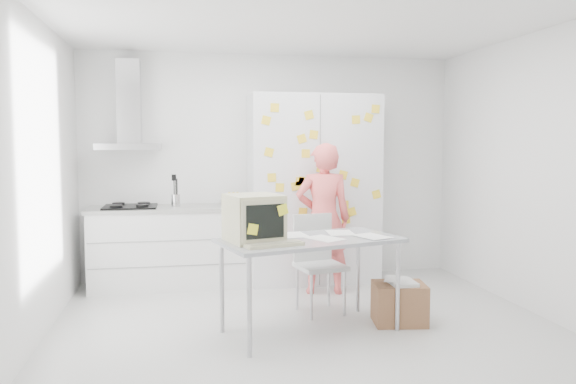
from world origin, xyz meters
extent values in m
cube|color=silver|center=(0.00, 0.00, -0.01)|extent=(4.50, 4.00, 0.02)
cube|color=white|center=(0.00, 2.00, 1.35)|extent=(4.50, 0.02, 2.70)
cube|color=white|center=(-2.25, 0.00, 1.35)|extent=(0.02, 4.00, 2.70)
cube|color=white|center=(2.25, 0.00, 1.35)|extent=(0.02, 4.00, 2.70)
cube|color=white|center=(0.00, 0.00, 2.70)|extent=(4.50, 4.00, 0.02)
cube|color=white|center=(-1.20, 1.70, 0.44)|extent=(1.80, 0.60, 0.88)
cube|color=gray|center=(-1.20, 1.40, 0.58)|extent=(1.76, 0.01, 0.01)
cube|color=gray|center=(-1.20, 1.40, 0.30)|extent=(1.76, 0.01, 0.01)
cube|color=#9E9E99|center=(-1.20, 1.70, 0.90)|extent=(1.84, 0.63, 0.04)
cube|color=black|center=(-1.65, 1.70, 0.93)|extent=(0.58, 0.50, 0.03)
cylinder|color=black|center=(-1.79, 1.58, 0.95)|extent=(0.14, 0.14, 0.02)
cylinder|color=black|center=(-1.51, 1.58, 0.95)|extent=(0.14, 0.14, 0.02)
cylinder|color=black|center=(-1.79, 1.82, 0.95)|extent=(0.14, 0.14, 0.02)
cylinder|color=black|center=(-1.51, 1.82, 0.95)|extent=(0.14, 0.14, 0.02)
cylinder|color=silver|center=(-1.15, 1.70, 0.99)|extent=(0.10, 0.10, 0.14)
cylinder|color=black|center=(-1.16, 1.71, 1.09)|extent=(0.01, 0.01, 0.30)
cylinder|color=black|center=(-1.13, 1.69, 1.09)|extent=(0.01, 0.01, 0.30)
cylinder|color=black|center=(-1.15, 1.72, 1.09)|extent=(0.01, 0.01, 0.30)
cube|color=black|center=(-1.16, 1.71, 1.25)|extent=(0.05, 0.01, 0.07)
imported|color=white|center=(-0.50, 1.70, 0.96)|extent=(0.31, 0.31, 0.08)
sphere|color=#B2140F|center=(-0.56, 1.72, 0.99)|extent=(0.08, 0.08, 0.08)
sphere|color=#B2140F|center=(-0.47, 1.65, 0.99)|extent=(0.08, 0.08, 0.08)
sphere|color=#B2140F|center=(-0.43, 1.74, 0.99)|extent=(0.08, 0.08, 0.08)
cylinder|color=yellow|center=(-0.52, 1.72, 1.03)|extent=(0.09, 0.17, 0.10)
cylinder|color=yellow|center=(-0.49, 1.72, 1.03)|extent=(0.04, 0.17, 0.10)
cylinder|color=yellow|center=(-0.47, 1.72, 1.03)|extent=(0.08, 0.17, 0.10)
cube|color=silver|center=(-1.65, 1.75, 1.60)|extent=(0.70, 0.48, 0.07)
cube|color=silver|center=(-1.65, 1.87, 2.10)|extent=(0.26, 0.24, 0.95)
cube|color=silver|center=(0.45, 1.68, 1.10)|extent=(1.50, 0.65, 2.20)
cube|color=slate|center=(0.45, 1.35, 1.10)|extent=(0.01, 0.01, 2.16)
cube|color=silver|center=(0.39, 1.34, 1.10)|extent=(0.02, 0.02, 0.30)
cube|color=silver|center=(0.51, 1.34, 1.10)|extent=(0.02, 0.02, 0.30)
cube|color=yellow|center=(0.86, 1.34, 1.90)|extent=(0.10, 0.00, 0.10)
cube|color=yellow|center=(1.01, 1.34, 1.93)|extent=(0.12, 0.00, 0.12)
cube|color=yellow|center=(1.12, 1.34, 1.05)|extent=(0.12, 0.00, 0.12)
cube|color=yellow|center=(0.22, 1.34, 1.21)|extent=(0.10, 0.00, 0.10)
cube|color=yellow|center=(0.46, 1.34, 1.35)|extent=(0.12, 0.00, 0.12)
cube|color=yellow|center=(0.83, 1.34, 0.86)|extent=(0.12, 0.00, 0.12)
cube|color=yellow|center=(0.25, 1.34, 0.87)|extent=(0.10, 0.00, 0.10)
cube|color=yellow|center=(0.32, 1.34, 1.95)|extent=(0.12, 0.00, 0.12)
cube|color=yellow|center=(0.54, 1.34, 0.81)|extent=(0.12, 0.00, 0.12)
cube|color=yellow|center=(0.86, 1.34, 1.19)|extent=(0.12, 0.00, 0.12)
cube|color=yellow|center=(0.74, 1.34, 0.94)|extent=(0.10, 0.00, 0.10)
cube|color=yellow|center=(0.24, 1.34, 1.69)|extent=(0.12, 0.00, 0.12)
cube|color=yellow|center=(-0.01, 1.34, 1.15)|extent=(0.10, 0.00, 0.10)
cube|color=yellow|center=(-0.10, 1.34, 1.26)|extent=(0.10, 0.00, 0.10)
cube|color=yellow|center=(-0.16, 1.34, 1.89)|extent=(0.11, 0.00, 0.11)
cube|color=yellow|center=(0.38, 1.34, 0.59)|extent=(0.10, 0.00, 0.10)
cube|color=yellow|center=(0.25, 1.34, 1.22)|extent=(0.11, 0.00, 0.11)
cube|color=yellow|center=(0.99, 1.34, 0.59)|extent=(0.11, 0.00, 0.11)
cube|color=yellow|center=(1.09, 1.34, 2.03)|extent=(0.10, 0.00, 0.10)
cube|color=yellow|center=(0.28, 1.34, 1.53)|extent=(0.10, 0.00, 0.10)
cube|color=yellow|center=(0.17, 1.34, 1.16)|extent=(0.11, 0.00, 0.11)
cube|color=yellow|center=(0.63, 1.34, 0.52)|extent=(0.10, 0.00, 0.10)
cube|color=yellow|center=(-0.07, 1.34, 2.03)|extent=(0.10, 0.00, 0.10)
cube|color=yellow|center=(-0.13, 1.34, 1.54)|extent=(0.12, 0.00, 0.12)
cube|color=yellow|center=(0.76, 1.34, 0.77)|extent=(0.11, 0.00, 0.11)
cube|color=yellow|center=(0.37, 1.34, 1.73)|extent=(0.11, 0.00, 0.11)
cube|color=yellow|center=(0.72, 1.34, 1.28)|extent=(0.11, 0.00, 0.11)
cube|color=yellow|center=(0.47, 1.34, 0.80)|extent=(0.11, 0.00, 0.11)
imported|color=#FD6562|center=(0.43, 1.10, 0.82)|extent=(0.65, 0.47, 1.64)
cube|color=#979AA1|center=(0.00, -0.11, 0.81)|extent=(1.67, 1.13, 0.03)
cylinder|color=#ABAAAF|center=(-0.59, -0.60, 0.39)|extent=(0.05, 0.05, 0.78)
cylinder|color=#ABAAAF|center=(0.76, -0.23, 0.39)|extent=(0.05, 0.05, 0.78)
cylinder|color=#ABAAAF|center=(-0.75, 0.01, 0.39)|extent=(0.05, 0.05, 0.78)
cylinder|color=#ABAAAF|center=(0.59, 0.37, 0.39)|extent=(0.05, 0.05, 0.78)
cube|color=#BEBA8D|center=(-0.49, -0.16, 1.02)|extent=(0.51, 0.53, 0.39)
cube|color=#BEBA8D|center=(-0.43, -0.38, 1.02)|extent=(0.38, 0.12, 0.35)
cube|color=black|center=(-0.43, -0.39, 1.02)|extent=(0.32, 0.09, 0.27)
cube|color=yellow|center=(-0.54, -0.42, 0.96)|extent=(0.10, 0.03, 0.10)
cube|color=yellow|center=(-0.28, -0.35, 1.10)|extent=(0.10, 0.03, 0.10)
cube|color=#BEBA8D|center=(-0.37, -0.41, 0.84)|extent=(0.50, 0.28, 0.03)
cube|color=gray|center=(-0.37, -0.41, 0.85)|extent=(0.45, 0.23, 0.01)
cube|color=silver|center=(0.12, -0.14, 0.82)|extent=(0.36, 0.39, 0.00)
cube|color=silver|center=(0.33, 0.11, 0.82)|extent=(0.26, 0.34, 0.00)
cube|color=silver|center=(0.55, -0.13, 0.83)|extent=(0.33, 0.38, 0.00)
cube|color=silver|center=(-0.11, 0.08, 0.82)|extent=(0.26, 0.35, 0.00)
cube|color=beige|center=(0.22, 0.40, 0.46)|extent=(0.50, 0.50, 0.04)
cube|color=beige|center=(0.19, 0.58, 0.71)|extent=(0.40, 0.11, 0.47)
cylinder|color=#BDBCC1|center=(0.08, 0.19, 0.22)|extent=(0.03, 0.03, 0.44)
cylinder|color=#BDBCC1|center=(0.42, 0.26, 0.22)|extent=(0.03, 0.03, 0.44)
cylinder|color=#BDBCC1|center=(0.02, 0.53, 0.22)|extent=(0.03, 0.03, 0.44)
cylinder|color=#BDBCC1|center=(0.36, 0.60, 0.22)|extent=(0.03, 0.03, 0.44)
cube|color=brown|center=(0.85, -0.04, 0.18)|extent=(0.51, 0.44, 0.37)
cube|color=silver|center=(0.87, -0.06, 0.38)|extent=(0.23, 0.30, 0.03)
cube|color=silver|center=(0.83, 0.00, 0.40)|extent=(0.29, 0.33, 0.00)
camera|label=1|loc=(-1.08, -4.76, 1.64)|focal=35.00mm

